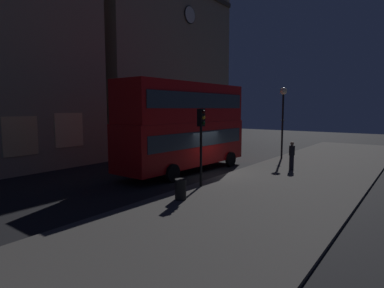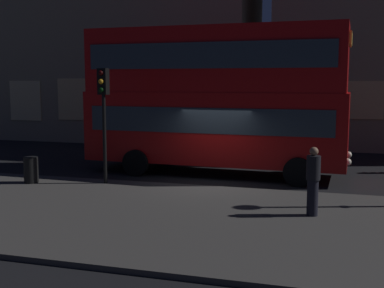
% 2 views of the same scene
% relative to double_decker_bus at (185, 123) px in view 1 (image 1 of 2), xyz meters
% --- Properties ---
extents(ground_plane, '(80.00, 80.00, 0.00)m').
position_rel_double_decker_bus_xyz_m(ground_plane, '(0.37, -2.05, -3.00)').
color(ground_plane, black).
extents(sidewalk_slab, '(44.00, 7.34, 0.12)m').
position_rel_double_decker_bus_xyz_m(sidewalk_slab, '(0.37, -6.31, -2.94)').
color(sidewalk_slab, '#423F3D').
rests_on(sidewalk_slab, ground).
extents(building_plain_facade, '(17.08, 7.50, 18.83)m').
position_rel_double_decker_bus_xyz_m(building_plain_facade, '(9.67, 10.92, 6.42)').
color(building_plain_facade, tan).
rests_on(building_plain_facade, ground).
extents(double_decker_bus, '(9.82, 3.16, 5.42)m').
position_rel_double_decker_bus_xyz_m(double_decker_bus, '(0.00, 0.00, 0.00)').
color(double_decker_bus, '#B20F0F').
rests_on(double_decker_bus, ground).
extents(traffic_light_near_kerb, '(0.33, 0.37, 3.79)m').
position_rel_double_decker_bus_xyz_m(traffic_light_near_kerb, '(-2.95, -3.24, -0.15)').
color(traffic_light_near_kerb, black).
rests_on(traffic_light_near_kerb, sidewalk_slab).
extents(traffic_light_far_side, '(0.36, 0.38, 4.03)m').
position_rel_double_decker_bus_xyz_m(traffic_light_far_side, '(9.99, 3.13, -0.11)').
color(traffic_light_far_side, black).
rests_on(traffic_light_far_side, ground).
extents(street_lamp, '(0.52, 0.52, 5.34)m').
position_rel_double_decker_bus_xyz_m(street_lamp, '(7.97, -3.22, 1.12)').
color(street_lamp, black).
rests_on(street_lamp, sidewalk_slab).
extents(pedestrian, '(0.35, 0.35, 1.75)m').
position_rel_double_decker_bus_xyz_m(pedestrian, '(3.85, -5.39, -1.98)').
color(pedestrian, black).
rests_on(pedestrian, sidewalk_slab).
extents(litter_bin, '(0.48, 0.48, 0.87)m').
position_rel_double_decker_bus_xyz_m(litter_bin, '(-5.36, -3.85, -2.44)').
color(litter_bin, black).
rests_on(litter_bin, sidewalk_slab).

